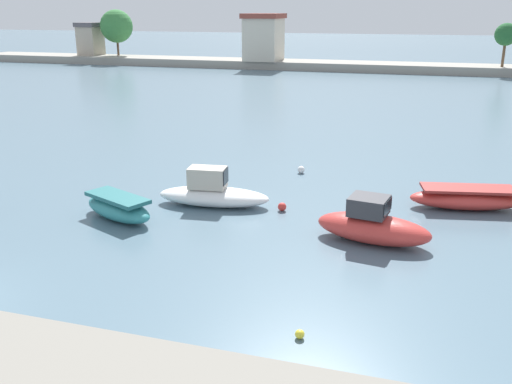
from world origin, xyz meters
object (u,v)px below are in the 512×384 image
moored_boat_2 (118,208)px  mooring_buoy_1 (282,207)px  mooring_buoy_0 (301,170)px  moored_boat_4 (373,225)px  mooring_buoy_3 (300,334)px  moored_boat_3 (213,193)px  moored_boat_5 (467,198)px

moored_boat_2 → mooring_buoy_1: (6.35, 2.96, -0.30)m
mooring_buoy_0 → moored_boat_4: bearing=-61.3°
mooring_buoy_0 → mooring_buoy_3: size_ratio=1.52×
mooring_buoy_1 → mooring_buoy_3: size_ratio=1.46×
moored_boat_2 → moored_boat_3: bearing=65.3°
moored_boat_5 → moored_boat_2: bearing=-169.3°
moored_boat_2 → moored_boat_5: bearing=45.7°
moored_boat_3 → mooring_buoy_1: moored_boat_3 is taller
moored_boat_2 → moored_boat_3: size_ratio=0.78×
mooring_buoy_1 → moored_boat_2: bearing=-155.0°
mooring_buoy_3 → moored_boat_4: bearing=81.1°
mooring_buoy_0 → mooring_buoy_3: mooring_buoy_0 is taller
moored_boat_2 → moored_boat_5: (14.11, 5.65, -0.02)m
mooring_buoy_3 → moored_boat_5: bearing=68.9°
moored_boat_4 → mooring_buoy_3: moored_boat_4 is taller
moored_boat_3 → moored_boat_4: (7.31, -2.19, 0.09)m
moored_boat_3 → mooring_buoy_1: size_ratio=13.82×
moored_boat_3 → moored_boat_5: bearing=8.2°
moored_boat_4 → mooring_buoy_0: 9.67m
moored_boat_5 → mooring_buoy_1: bearing=-172.0°
mooring_buoy_3 → mooring_buoy_0: bearing=102.4°
moored_boat_4 → mooring_buoy_3: bearing=-90.1°
moored_boat_4 → moored_boat_5: 6.22m
moored_boat_2 → mooring_buoy_0: 10.80m
moored_boat_3 → moored_boat_5: size_ratio=1.00×
moored_boat_3 → mooring_buoy_3: moored_boat_3 is taller
mooring_buoy_0 → mooring_buoy_3: bearing=-77.6°
mooring_buoy_0 → mooring_buoy_1: mooring_buoy_0 is taller
moored_boat_4 → mooring_buoy_0: (-4.64, 8.47, -0.46)m
mooring_buoy_0 → mooring_buoy_3: 16.19m
moored_boat_5 → mooring_buoy_3: 13.27m
moored_boat_3 → mooring_buoy_0: 6.84m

